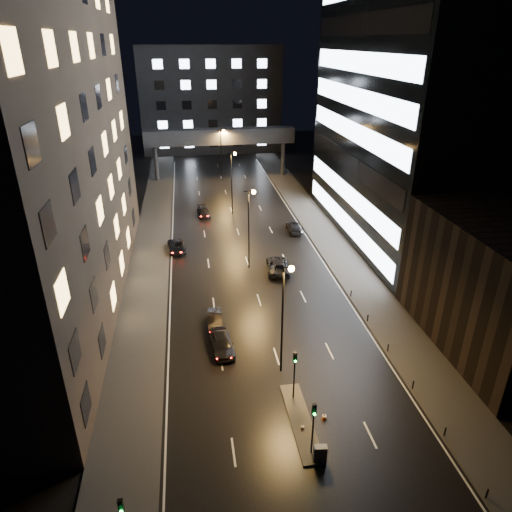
% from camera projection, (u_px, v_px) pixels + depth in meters
% --- Properties ---
extents(ground, '(160.00, 160.00, 0.00)m').
position_uv_depth(ground, '(238.00, 232.00, 68.18)').
color(ground, black).
rests_on(ground, ground).
extents(sidewalk_left, '(5.00, 110.00, 0.15)m').
position_uv_depth(sidewalk_left, '(151.00, 251.00, 61.98)').
color(sidewalk_left, '#383533').
rests_on(sidewalk_left, ground).
extents(sidewalk_right, '(5.00, 110.00, 0.15)m').
position_uv_depth(sidewalk_right, '(328.00, 239.00, 65.40)').
color(sidewalk_right, '#383533').
rests_on(sidewalk_right, ground).
extents(building_left, '(15.00, 48.00, 40.00)m').
position_uv_depth(building_left, '(13.00, 111.00, 42.23)').
color(building_left, '#2D2319').
rests_on(building_left, ground).
extents(building_right_low, '(10.00, 18.00, 12.00)m').
position_uv_depth(building_right_low, '(500.00, 288.00, 40.68)').
color(building_right_low, black).
rests_on(building_right_low, ground).
extents(building_right_glass, '(20.00, 36.00, 45.00)m').
position_uv_depth(building_right_glass, '(432.00, 70.00, 58.37)').
color(building_right_glass, black).
rests_on(building_right_glass, ground).
extents(building_far, '(34.00, 14.00, 25.00)m').
position_uv_depth(building_far, '(210.00, 99.00, 114.59)').
color(building_far, '#333335').
rests_on(building_far, ground).
extents(skybridge, '(30.00, 3.00, 10.00)m').
position_uv_depth(skybridge, '(220.00, 137.00, 91.38)').
color(skybridge, '#333335').
rests_on(skybridge, ground).
extents(median_island, '(1.60, 8.00, 0.15)m').
position_uv_depth(median_island, '(301.00, 421.00, 34.27)').
color(median_island, '#383533').
rests_on(median_island, ground).
extents(traffic_signal_near, '(0.28, 0.34, 4.40)m').
position_uv_depth(traffic_signal_near, '(295.00, 368.00, 35.20)').
color(traffic_signal_near, black).
rests_on(traffic_signal_near, median_island).
extents(traffic_signal_far, '(0.28, 0.34, 4.40)m').
position_uv_depth(traffic_signal_far, '(313.00, 421.00, 30.29)').
color(traffic_signal_far, black).
rests_on(traffic_signal_far, median_island).
extents(bollard_row, '(0.12, 25.12, 0.90)m').
position_uv_depth(bollard_row, '(400.00, 366.00, 39.48)').
color(bollard_row, black).
rests_on(bollard_row, ground).
extents(streetlight_near, '(1.45, 0.50, 10.15)m').
position_uv_depth(streetlight_near, '(285.00, 307.00, 36.85)').
color(streetlight_near, black).
rests_on(streetlight_near, ground).
extents(streetlight_mid_a, '(1.45, 0.50, 10.15)m').
position_uv_depth(streetlight_mid_a, '(250.00, 219.00, 54.70)').
color(streetlight_mid_a, black).
rests_on(streetlight_mid_a, ground).
extents(streetlight_mid_b, '(1.45, 0.50, 10.15)m').
position_uv_depth(streetlight_mid_b, '(232.00, 175.00, 72.56)').
color(streetlight_mid_b, black).
rests_on(streetlight_mid_b, ground).
extents(streetlight_far, '(1.45, 0.50, 10.15)m').
position_uv_depth(streetlight_far, '(222.00, 148.00, 90.41)').
color(streetlight_far, black).
rests_on(streetlight_far, ground).
extents(car_away_a, '(2.26, 4.82, 1.59)m').
position_uv_depth(car_away_a, '(222.00, 343.00, 41.85)').
color(car_away_a, black).
rests_on(car_away_a, ground).
extents(car_away_b, '(1.56, 4.09, 1.33)m').
position_uv_depth(car_away_b, '(215.00, 320.00, 45.56)').
color(car_away_b, black).
rests_on(car_away_b, ground).
extents(car_away_c, '(2.69, 4.85, 1.28)m').
position_uv_depth(car_away_c, '(177.00, 247.00, 61.75)').
color(car_away_c, black).
rests_on(car_away_c, ground).
extents(car_away_d, '(2.32, 4.64, 1.29)m').
position_uv_depth(car_away_d, '(204.00, 212.00, 74.06)').
color(car_away_d, black).
rests_on(car_away_d, ground).
extents(car_toward_a, '(3.18, 5.86, 1.56)m').
position_uv_depth(car_toward_a, '(278.00, 265.00, 56.31)').
color(car_toward_a, black).
rests_on(car_toward_a, ground).
extents(car_toward_b, '(2.30, 4.92, 1.39)m').
position_uv_depth(car_toward_b, '(294.00, 227.00, 68.02)').
color(car_toward_b, black).
rests_on(car_toward_b, ground).
extents(utility_cabinet, '(0.96, 0.57, 1.28)m').
position_uv_depth(utility_cabinet, '(320.00, 453.00, 30.72)').
color(utility_cabinet, '#565558').
rests_on(utility_cabinet, median_island).
extents(cone_a, '(0.51, 0.51, 0.50)m').
position_uv_depth(cone_a, '(324.00, 416.00, 34.45)').
color(cone_a, '#F7500D').
rests_on(cone_a, ground).
extents(cone_b, '(0.35, 0.35, 0.53)m').
position_uv_depth(cone_b, '(303.00, 427.00, 33.46)').
color(cone_b, '#EA3A0C').
rests_on(cone_b, ground).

